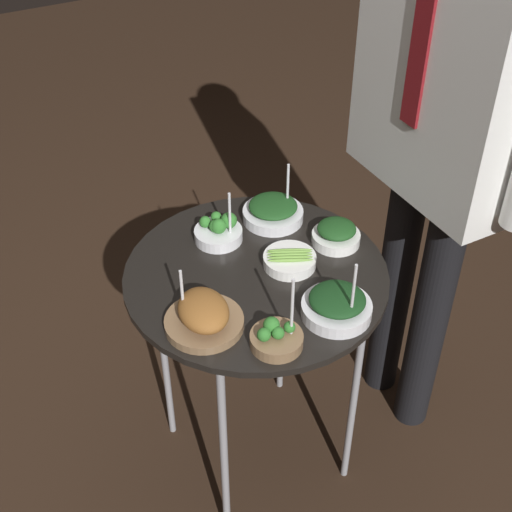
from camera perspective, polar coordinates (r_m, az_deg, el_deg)
The scene contains 10 objects.
ground_plane at distance 2.24m, azimuth 0.00°, elevation -15.31°, with size 8.00×8.00×0.00m, color black.
serving_cart at distance 1.75m, azimuth 0.00°, elevation -2.70°, with size 0.64×0.64×0.71m.
bowl_asparagus_front_right at distance 1.72m, azimuth 2.71°, elevation -0.32°, with size 0.13×0.13×0.04m.
bowl_broccoli_near_rim at distance 1.80m, azimuth -2.99°, elevation 2.04°, with size 0.12×0.12×0.15m.
bowl_roast_back_right at distance 1.56m, azimuth -4.21°, elevation -4.77°, with size 0.18×0.18×0.15m.
bowl_spinach_front_center at distance 1.86m, azimuth 1.38°, elevation 3.59°, with size 0.16×0.16×0.16m.
bowl_spinach_far_rim at distance 1.59m, azimuth 6.48°, elevation -3.95°, with size 0.16×0.16×0.17m.
bowl_spinach_center at distance 1.79m, azimuth 6.43°, elevation 1.75°, with size 0.12×0.12×0.06m.
bowl_broccoli_front_left at distance 1.52m, azimuth 1.62°, elevation -6.50°, with size 0.12×0.12×0.18m.
waiter_figure at distance 1.76m, azimuth 15.26°, elevation 11.98°, with size 0.62×0.23×1.67m.
Camera 1 is at (1.14, -0.61, 1.83)m, focal length 50.00 mm.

